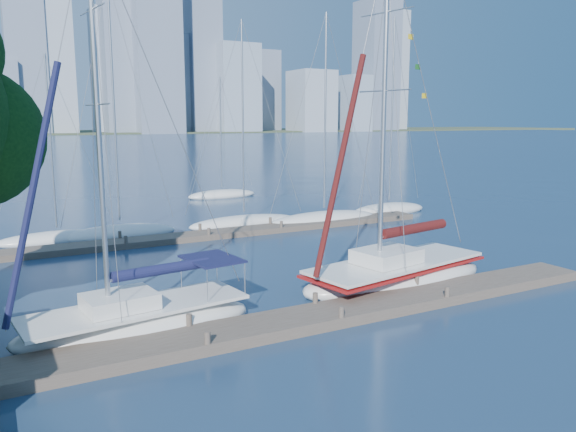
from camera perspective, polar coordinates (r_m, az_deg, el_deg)
ground at (r=21.10m, az=4.05°, el=-10.52°), size 700.00×700.00×0.00m
near_dock at (r=21.03m, az=4.06°, el=-10.01°), size 26.00×2.00×0.40m
far_dock at (r=35.77m, az=-6.97°, el=-1.80°), size 30.00×1.80×0.36m
far_shore at (r=336.94m, az=-26.66°, el=7.50°), size 800.00×100.00×1.50m
sailboat_navy at (r=20.23m, az=-15.16°, el=-8.39°), size 8.48×3.70×13.93m
sailboat_maroon at (r=25.41m, az=10.93°, el=-4.53°), size 9.89×4.71×15.17m
bg_boat_0 at (r=36.72m, az=-22.35°, el=-2.09°), size 7.32×3.28×11.36m
bg_boat_1 at (r=36.77m, az=-16.66°, el=-1.61°), size 7.20×2.99×15.94m
bg_boat_3 at (r=39.23m, az=-4.47°, el=-0.61°), size 8.32×4.61×14.15m
bg_boat_4 at (r=40.28m, az=3.69°, el=-0.29°), size 8.73×2.59×14.85m
bg_boat_5 at (r=45.21m, az=10.22°, el=0.70°), size 6.90×3.15×15.32m
bg_boat_7 at (r=53.80m, az=-6.72°, el=2.16°), size 6.93×2.96×11.56m
skyline at (r=309.85m, az=-24.12°, el=14.34°), size 503.65×51.31×117.37m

